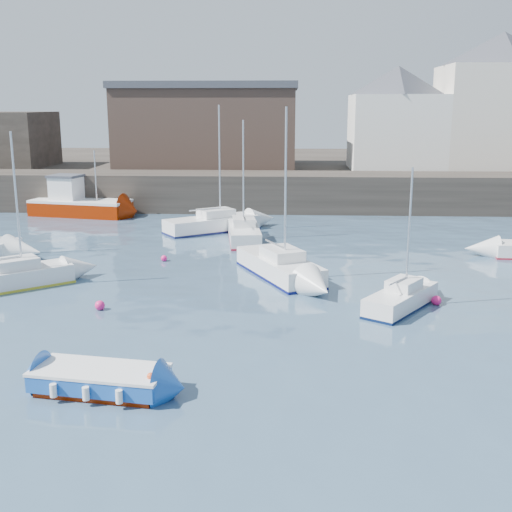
{
  "coord_description": "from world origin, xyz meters",
  "views": [
    {
      "loc": [
        1.48,
        -17.19,
        8.38
      ],
      "look_at": [
        0.0,
        12.0,
        1.5
      ],
      "focal_mm": 45.0,
      "sensor_mm": 36.0,
      "label": 1
    }
  ],
  "objects_px": {
    "sailboat_h": "(212,223)",
    "buoy_far": "(164,261)",
    "fishing_boat": "(77,203)",
    "blue_dinghy": "(100,379)",
    "sailboat_f": "(244,233)",
    "sailboat_c": "(401,298)",
    "buoy_near": "(100,310)",
    "buoy_mid": "(436,305)",
    "sailboat_a": "(12,277)",
    "sailboat_b": "(279,266)"
  },
  "relations": [
    {
      "from": "sailboat_c",
      "to": "fishing_boat",
      "type": "bearing_deg",
      "value": 133.22
    },
    {
      "from": "fishing_boat",
      "to": "buoy_near",
      "type": "xyz_separation_m",
      "value": [
        8.55,
        -23.38,
        -0.98
      ]
    },
    {
      "from": "fishing_boat",
      "to": "sailboat_c",
      "type": "relative_size",
      "value": 1.36
    },
    {
      "from": "fishing_boat",
      "to": "buoy_mid",
      "type": "xyz_separation_m",
      "value": [
        22.83,
        -21.97,
        -0.98
      ]
    },
    {
      "from": "sailboat_h",
      "to": "buoy_far",
      "type": "distance_m",
      "value": 8.88
    },
    {
      "from": "sailboat_c",
      "to": "buoy_far",
      "type": "bearing_deg",
      "value": 145.75
    },
    {
      "from": "fishing_boat",
      "to": "buoy_near",
      "type": "height_order",
      "value": "fishing_boat"
    },
    {
      "from": "sailboat_f",
      "to": "buoy_near",
      "type": "distance_m",
      "value": 15.25
    },
    {
      "from": "sailboat_b",
      "to": "buoy_near",
      "type": "xyz_separation_m",
      "value": [
        -7.46,
        -5.83,
        -0.54
      ]
    },
    {
      "from": "blue_dinghy",
      "to": "buoy_far",
      "type": "relative_size",
      "value": 12.25
    },
    {
      "from": "sailboat_a",
      "to": "sailboat_h",
      "type": "bearing_deg",
      "value": 61.52
    },
    {
      "from": "sailboat_f",
      "to": "sailboat_c",
      "type": "bearing_deg",
      "value": -60.79
    },
    {
      "from": "sailboat_b",
      "to": "sailboat_c",
      "type": "bearing_deg",
      "value": -43.92
    },
    {
      "from": "blue_dinghy",
      "to": "buoy_near",
      "type": "height_order",
      "value": "blue_dinghy"
    },
    {
      "from": "sailboat_a",
      "to": "sailboat_c",
      "type": "xyz_separation_m",
      "value": [
        17.74,
        -2.26,
        -0.06
      ]
    },
    {
      "from": "sailboat_a",
      "to": "buoy_far",
      "type": "height_order",
      "value": "sailboat_a"
    },
    {
      "from": "fishing_boat",
      "to": "sailboat_h",
      "type": "height_order",
      "value": "sailboat_h"
    },
    {
      "from": "sailboat_f",
      "to": "sailboat_h",
      "type": "distance_m",
      "value": 3.87
    },
    {
      "from": "buoy_mid",
      "to": "fishing_boat",
      "type": "bearing_deg",
      "value": 136.11
    },
    {
      "from": "buoy_near",
      "to": "buoy_far",
      "type": "bearing_deg",
      "value": 83.17
    },
    {
      "from": "sailboat_f",
      "to": "buoy_mid",
      "type": "height_order",
      "value": "sailboat_f"
    },
    {
      "from": "blue_dinghy",
      "to": "sailboat_f",
      "type": "bearing_deg",
      "value": 82.88
    },
    {
      "from": "sailboat_b",
      "to": "fishing_boat",
      "type": "bearing_deg",
      "value": 132.35
    },
    {
      "from": "buoy_near",
      "to": "sailboat_f",
      "type": "bearing_deg",
      "value": 70.52
    },
    {
      "from": "buoy_near",
      "to": "buoy_far",
      "type": "relative_size",
      "value": 1.22
    },
    {
      "from": "sailboat_b",
      "to": "sailboat_f",
      "type": "relative_size",
      "value": 1.11
    },
    {
      "from": "fishing_boat",
      "to": "sailboat_a",
      "type": "height_order",
      "value": "sailboat_a"
    },
    {
      "from": "sailboat_b",
      "to": "buoy_near",
      "type": "distance_m",
      "value": 9.48
    },
    {
      "from": "sailboat_f",
      "to": "buoy_mid",
      "type": "xyz_separation_m",
      "value": [
        9.2,
        -12.96,
        -0.53
      ]
    },
    {
      "from": "sailboat_h",
      "to": "buoy_mid",
      "type": "relative_size",
      "value": 19.46
    },
    {
      "from": "buoy_near",
      "to": "buoy_mid",
      "type": "height_order",
      "value": "buoy_mid"
    },
    {
      "from": "blue_dinghy",
      "to": "sailboat_a",
      "type": "height_order",
      "value": "sailboat_a"
    },
    {
      "from": "sailboat_h",
      "to": "buoy_mid",
      "type": "bearing_deg",
      "value": -54.16
    },
    {
      "from": "fishing_boat",
      "to": "buoy_mid",
      "type": "height_order",
      "value": "fishing_boat"
    },
    {
      "from": "sailboat_b",
      "to": "buoy_far",
      "type": "distance_m",
      "value": 7.06
    },
    {
      "from": "sailboat_c",
      "to": "buoy_far",
      "type": "relative_size",
      "value": 17.22
    },
    {
      "from": "fishing_boat",
      "to": "sailboat_b",
      "type": "bearing_deg",
      "value": -47.65
    },
    {
      "from": "sailboat_h",
      "to": "buoy_far",
      "type": "bearing_deg",
      "value": -100.88
    },
    {
      "from": "buoy_mid",
      "to": "sailboat_a",
      "type": "bearing_deg",
      "value": 175.13
    },
    {
      "from": "buoy_mid",
      "to": "sailboat_f",
      "type": "bearing_deg",
      "value": 125.38
    },
    {
      "from": "sailboat_h",
      "to": "buoy_mid",
      "type": "xyz_separation_m",
      "value": [
        11.57,
        -16.02,
        -0.55
      ]
    },
    {
      "from": "sailboat_b",
      "to": "buoy_far",
      "type": "relative_size",
      "value": 24.23
    },
    {
      "from": "sailboat_h",
      "to": "sailboat_b",
      "type": "bearing_deg",
      "value": -67.78
    },
    {
      "from": "sailboat_b",
      "to": "buoy_mid",
      "type": "bearing_deg",
      "value": -32.87
    },
    {
      "from": "buoy_far",
      "to": "sailboat_b",
      "type": "bearing_deg",
      "value": -24.3
    },
    {
      "from": "blue_dinghy",
      "to": "fishing_boat",
      "type": "xyz_separation_m",
      "value": [
        -10.85,
        31.24,
        0.55
      ]
    },
    {
      "from": "sailboat_f",
      "to": "sailboat_h",
      "type": "height_order",
      "value": "sailboat_h"
    },
    {
      "from": "sailboat_b",
      "to": "sailboat_h",
      "type": "bearing_deg",
      "value": 112.22
    },
    {
      "from": "sailboat_h",
      "to": "buoy_near",
      "type": "distance_m",
      "value": 17.65
    },
    {
      "from": "sailboat_h",
      "to": "buoy_near",
      "type": "relative_size",
      "value": 20.08
    }
  ]
}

